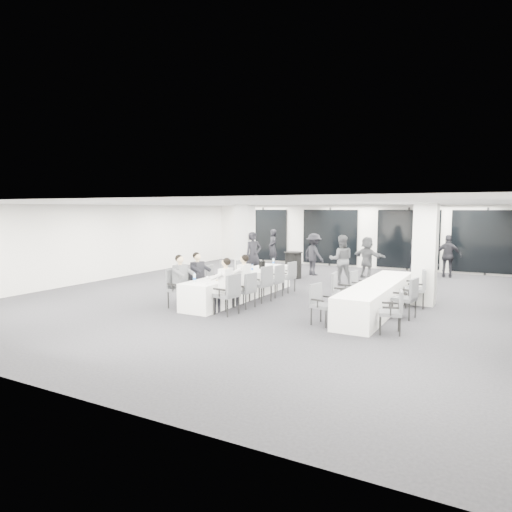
{
  "coord_description": "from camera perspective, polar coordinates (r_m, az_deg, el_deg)",
  "views": [
    {
      "loc": [
        6.07,
        -12.22,
        2.67
      ],
      "look_at": [
        -0.46,
        -0.2,
        1.23
      ],
      "focal_mm": 32.0,
      "sensor_mm": 36.0,
      "label": 1
    }
  ],
  "objects": [
    {
      "name": "room",
      "position": [
        14.36,
        7.24,
        0.83
      ],
      "size": [
        14.04,
        16.04,
        2.84
      ],
      "color": "black",
      "rests_on": "ground"
    },
    {
      "name": "column_left",
      "position": [
        17.83,
        -1.38,
        1.92
      ],
      "size": [
        0.6,
        0.6,
        2.8
      ],
      "primitive_type": "cube",
      "color": "silver",
      "rests_on": "floor"
    },
    {
      "name": "column_right",
      "position": [
        13.41,
        20.38,
        0.19
      ],
      "size": [
        0.6,
        0.6,
        2.8
      ],
      "primitive_type": "cube",
      "color": "silver",
      "rests_on": "floor"
    },
    {
      "name": "banquet_table_main",
      "position": [
        13.63,
        -1.83,
        -3.7
      ],
      "size": [
        0.9,
        5.0,
        0.75
      ],
      "primitive_type": "cube",
      "color": "white",
      "rests_on": "floor"
    },
    {
      "name": "banquet_table_side",
      "position": [
        12.26,
        14.92,
        -5.0
      ],
      "size": [
        0.9,
        5.0,
        0.75
      ],
      "primitive_type": "cube",
      "color": "white",
      "rests_on": "floor"
    },
    {
      "name": "cocktail_table",
      "position": [
        17.51,
        4.68,
        -1.11
      ],
      "size": [
        0.72,
        0.72,
        1.0
      ],
      "color": "black",
      "rests_on": "floor"
    },
    {
      "name": "chair_main_left_near",
      "position": [
        12.45,
        -9.81,
        -3.69
      ],
      "size": [
        0.56,
        0.62,
        1.04
      ],
      "rotation": [
        0.0,
        0.0,
        -1.65
      ],
      "color": "#4A4D52",
      "rests_on": "floor"
    },
    {
      "name": "chair_main_left_second",
      "position": [
        13.07,
        -7.64,
        -3.43
      ],
      "size": [
        0.53,
        0.57,
        0.95
      ],
      "rotation": [
        0.0,
        0.0,
        -1.69
      ],
      "color": "#4A4D52",
      "rests_on": "floor"
    },
    {
      "name": "chair_main_left_mid",
      "position": [
        13.85,
        -5.3,
        -2.84
      ],
      "size": [
        0.56,
        0.6,
        0.96
      ],
      "rotation": [
        0.0,
        0.0,
        -1.39
      ],
      "color": "#4A4D52",
      "rests_on": "floor"
    },
    {
      "name": "chair_main_left_fourth",
      "position": [
        14.54,
        -3.47,
        -2.26
      ],
      "size": [
        0.53,
        0.59,
        1.02
      ],
      "rotation": [
        0.0,
        0.0,
        -1.61
      ],
      "color": "#4A4D52",
      "rests_on": "floor"
    },
    {
      "name": "chair_main_left_far",
      "position": [
        15.36,
        -1.54,
        -2.0
      ],
      "size": [
        0.49,
        0.55,
        0.93
      ],
      "rotation": [
        0.0,
        0.0,
        -1.62
      ],
      "color": "#4A4D52",
      "rests_on": "floor"
    },
    {
      "name": "chair_main_right_near",
      "position": [
        11.45,
        -3.37,
        -4.47
      ],
      "size": [
        0.6,
        0.64,
        1.04
      ],
      "rotation": [
        0.0,
        0.0,
        1.42
      ],
      "color": "#4A4D52",
      "rests_on": "floor"
    },
    {
      "name": "chair_main_right_second",
      "position": [
        12.23,
        -1.14,
        -4.02
      ],
      "size": [
        0.55,
        0.59,
        0.95
      ],
      "rotation": [
        0.0,
        0.0,
        1.42
      ],
      "color": "#4A4D52",
      "rests_on": "floor"
    },
    {
      "name": "chair_main_right_mid",
      "position": [
        13.0,
        0.87,
        -3.19
      ],
      "size": [
        0.61,
        0.65,
        1.04
      ],
      "rotation": [
        0.0,
        0.0,
        1.39
      ],
      "color": "#4A4D52",
      "rests_on": "floor"
    },
    {
      "name": "chair_main_right_fourth",
      "position": [
        13.74,
        2.47,
        -2.85
      ],
      "size": [
        0.55,
        0.59,
        0.98
      ],
      "rotation": [
        0.0,
        0.0,
        1.44
      ],
      "color": "#4A4D52",
      "rests_on": "floor"
    },
    {
      "name": "chair_main_right_far",
      "position": [
        14.56,
        4.06,
        -2.35
      ],
      "size": [
        0.55,
        0.59,
        0.98
      ],
      "rotation": [
        0.0,
        0.0,
        1.45
      ],
      "color": "#4A4D52",
      "rests_on": "floor"
    },
    {
      "name": "chair_side_left_near",
      "position": [
        10.63,
        8.06,
        -5.64
      ],
      "size": [
        0.56,
        0.59,
        0.94
      ],
      "rotation": [
        0.0,
        0.0,
        -1.79
      ],
      "color": "#4A4D52",
      "rests_on": "floor"
    },
    {
      "name": "chair_side_left_mid",
      "position": [
        11.95,
        10.43,
        -4.17
      ],
      "size": [
        0.57,
        0.61,
        1.02
      ],
      "rotation": [
        0.0,
        0.0,
        -1.46
      ],
      "color": "#4A4D52",
      "rests_on": "floor"
    },
    {
      "name": "chair_side_left_far",
      "position": [
        13.49,
        12.62,
        -3.43
      ],
      "size": [
        0.5,
        0.53,
        0.86
      ],
      "rotation": [
        0.0,
        0.0,
        -1.73
      ],
      "color": "#4A4D52",
      "rests_on": "floor"
    },
    {
      "name": "chair_side_right_near",
      "position": [
        10.18,
        16.89,
        -6.36
      ],
      "size": [
        0.58,
        0.6,
        0.94
      ],
      "rotation": [
        0.0,
        0.0,
        1.82
      ],
      "color": "#4A4D52",
      "rests_on": "floor"
    },
    {
      "name": "chair_side_right_mid",
      "position": [
        11.64,
        18.45,
        -4.71
      ],
      "size": [
        0.58,
        0.62,
        1.0
      ],
      "rotation": [
        0.0,
        0.0,
        1.39
      ],
      "color": "#4A4D52",
      "rests_on": "floor"
    },
    {
      "name": "chair_side_right_far",
      "position": [
        13.02,
        19.57,
        -3.54
      ],
      "size": [
        0.63,
        0.66,
        1.03
      ],
      "rotation": [
        0.0,
        0.0,
        1.82
      ],
      "color": "#4A4D52",
      "rests_on": "floor"
    },
    {
      "name": "seated_guest_a",
      "position": [
        12.3,
        -9.22,
        -2.75
      ],
      "size": [
        0.5,
        0.38,
        1.44
      ],
      "rotation": [
        0.0,
        0.0,
        -1.57
      ],
      "color": "#4F5256",
      "rests_on": "floor"
    },
    {
      "name": "seated_guest_b",
      "position": [
        12.93,
        -7.09,
        -2.3
      ],
      "size": [
        0.5,
        0.38,
        1.44
      ],
      "rotation": [
        0.0,
        0.0,
        -1.57
      ],
      "color": "black",
      "rests_on": "floor"
    },
    {
      "name": "seated_guest_c",
      "position": [
        11.51,
        -4.07,
        -3.3
      ],
      "size": [
        0.5,
        0.38,
        1.44
      ],
      "rotation": [
        0.0,
        0.0,
        1.57
      ],
      "color": "white",
      "rests_on": "floor"
    },
    {
      "name": "seated_guest_d",
      "position": [
        12.28,
        -1.78,
        -2.7
      ],
      "size": [
        0.5,
        0.38,
        1.44
      ],
      "rotation": [
        0.0,
        0.0,
        1.57
      ],
      "color": "white",
      "rests_on": "floor"
    },
    {
      "name": "standing_guest_a",
      "position": [
        17.32,
        -0.32,
        0.48
      ],
      "size": [
        0.91,
        0.94,
        2.01
      ],
      "primitive_type": "imported",
      "rotation": [
        0.0,
        0.0,
        0.94
      ],
      "color": "black",
      "rests_on": "floor"
    },
    {
      "name": "standing_guest_b",
      "position": [
        16.29,
        10.61,
        -0.05
      ],
      "size": [
        1.1,
        0.9,
        1.96
      ],
      "primitive_type": "imported",
      "rotation": [
        0.0,
        0.0,
        3.55
      ],
      "color": "#4F5256",
      "rests_on": "floor"
    },
    {
      "name": "standing_guest_c",
      "position": [
        18.32,
        7.25,
        0.55
      ],
      "size": [
        1.37,
        1.16,
        1.89
      ],
      "primitive_type": "imported",
      "rotation": [
        0.0,
        0.0,
        2.61
      ],
      "color": "black",
      "rests_on": "floor"
    },
    {
      "name": "standing_guest_d",
      "position": [
        19.08,
        22.9,
        0.31
      ],
      "size": [
        1.15,
        0.72,
        1.87
      ],
      "primitive_type": "imported",
      "rotation": [
        0.0,
        0.0,
        3.24
      ],
      "color": "black",
      "rests_on": "floor"
    },
    {
      "name": "standing_guest_e",
      "position": [
        18.28,
        19.35,
        0.02
      ],
      "size": [
        0.84,
        0.98,
        1.75
      ],
      "primitive_type": "imported",
      "rotation": [
        0.0,
        0.0,
        2.04
      ],
      "color": "black",
      "rests_on": "floor"
    },
    {
      "name": "standing_guest_f",
      "position": [
        17.95,
        13.73,
        0.18
      ],
      "size": [
        1.77,
        1.32,
        1.81
      ],
      "primitive_type": "imported",
      "rotation": [
        0.0,
        0.0,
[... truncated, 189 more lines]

